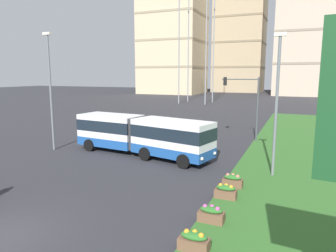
{
  "coord_description": "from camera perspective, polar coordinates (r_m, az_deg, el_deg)",
  "views": [
    {
      "loc": [
        10.4,
        -7.76,
        6.28
      ],
      "look_at": [
        0.8,
        14.87,
        2.2
      ],
      "focal_mm": 33.03,
      "sensor_mm": 36.0,
      "label": 1
    }
  ],
  "objects": [
    {
      "name": "streetlight_median",
      "position": [
        19.76,
        19.42,
        4.59
      ],
      "size": [
        0.7,
        0.28,
        8.71
      ],
      "color": "slate",
      "rests_on": "ground"
    },
    {
      "name": "streetlight_left",
      "position": [
        27.35,
        -20.89,
        6.69
      ],
      "size": [
        0.7,
        0.28,
        9.64
      ],
      "color": "slate",
      "rests_on": "ground"
    },
    {
      "name": "flower_planter_1",
      "position": [
        13.81,
        7.98,
        -15.77
      ],
      "size": [
        1.1,
        0.56,
        0.74
      ],
      "color": "brown",
      "rests_on": "grass_median"
    },
    {
      "name": "flower_planter_0",
      "position": [
        11.81,
        4.81,
        -20.35
      ],
      "size": [
        1.1,
        0.56,
        0.74
      ],
      "color": "brown",
      "rests_on": "grass_median"
    },
    {
      "name": "apartment_tower_west",
      "position": [
        109.01,
        0.92,
        19.54
      ],
      "size": [
        19.87,
        17.62,
        50.78
      ],
      "color": "beige",
      "rests_on": "ground"
    },
    {
      "name": "flower_planter_2",
      "position": [
        16.32,
        10.6,
        -11.77
      ],
      "size": [
        1.1,
        0.56,
        0.74
      ],
      "color": "brown",
      "rests_on": "grass_median"
    },
    {
      "name": "transmission_pylon",
      "position": [
        70.94,
        5.4,
        19.53
      ],
      "size": [
        9.0,
        6.24,
        34.65
      ],
      "color": "gray",
      "rests_on": "ground"
    },
    {
      "name": "articulated_bus",
      "position": [
        24.34,
        -4.86,
        -1.57
      ],
      "size": [
        12.01,
        4.49,
        3.0
      ],
      "color": "white",
      "rests_on": "ground"
    },
    {
      "name": "apartment_tower_centre",
      "position": [
        107.56,
        24.39,
        15.12
      ],
      "size": [
        18.38,
        19.16,
        36.88
      ],
      "color": "#C6B299",
      "rests_on": "ground"
    },
    {
      "name": "ground_plane",
      "position": [
        14.42,
        -28.44,
        -17.61
      ],
      "size": [
        260.0,
        260.0,
        0.0
      ],
      "primitive_type": "plane",
      "color": "#2D2D33"
    },
    {
      "name": "flower_planter_3",
      "position": [
        17.94,
        11.84,
        -9.83
      ],
      "size": [
        1.1,
        0.56,
        0.74
      ],
      "color": "brown",
      "rests_on": "grass_median"
    },
    {
      "name": "traffic_light_far_right",
      "position": [
        30.19,
        14.16,
        5.09
      ],
      "size": [
        3.5,
        0.28,
        6.07
      ],
      "color": "#474C51",
      "rests_on": "ground"
    },
    {
      "name": "grass_median",
      "position": [
        18.87,
        25.94,
        -10.88
      ],
      "size": [
        10.0,
        70.0,
        0.08
      ],
      "primitive_type": "cube",
      "color": "#336628",
      "rests_on": "ground_plane"
    },
    {
      "name": "apartment_tower_westcentre",
      "position": [
        122.3,
        13.26,
        18.54
      ],
      "size": [
        17.48,
        15.98,
        52.25
      ],
      "color": "tan",
      "rests_on": "ground"
    }
  ]
}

